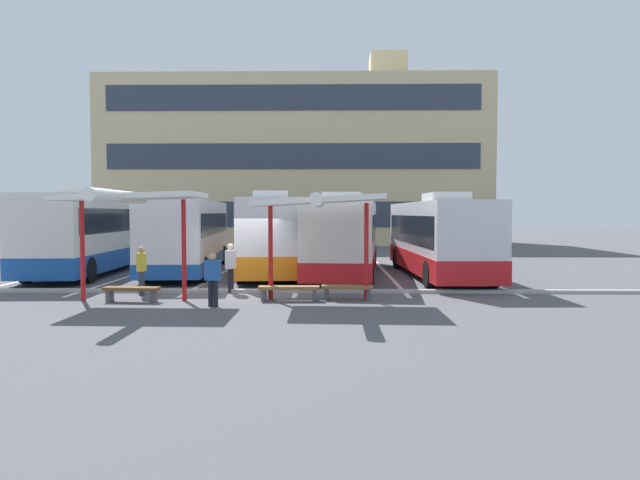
% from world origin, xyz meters
% --- Properties ---
extents(ground_plane, '(160.00, 160.00, 0.00)m').
position_xyz_m(ground_plane, '(0.00, 0.00, 0.00)').
color(ground_plane, '#515156').
extents(terminal_building, '(32.87, 11.61, 16.88)m').
position_xyz_m(terminal_building, '(0.04, 32.97, 7.09)').
color(terminal_building, '#D1BC8C').
rests_on(terminal_building, ground).
extents(coach_bus_0, '(3.20, 11.94, 3.78)m').
position_xyz_m(coach_bus_0, '(-7.67, 6.93, 1.76)').
color(coach_bus_0, silver).
rests_on(coach_bus_0, ground).
extents(coach_bus_1, '(3.47, 11.06, 3.58)m').
position_xyz_m(coach_bus_1, '(-3.42, 6.79, 1.69)').
color(coach_bus_1, silver).
rests_on(coach_bus_1, ground).
extents(coach_bus_2, '(3.52, 12.64, 3.63)m').
position_xyz_m(coach_bus_2, '(0.30, 7.44, 1.67)').
color(coach_bus_2, silver).
rests_on(coach_bus_2, ground).
extents(coach_bus_3, '(3.63, 11.54, 3.53)m').
position_xyz_m(coach_bus_3, '(3.67, 6.07, 1.64)').
color(coach_bus_3, silver).
rests_on(coach_bus_3, ground).
extents(coach_bus_4, '(2.90, 10.73, 3.50)m').
position_xyz_m(coach_bus_4, '(7.56, 5.20, 1.60)').
color(coach_bus_4, silver).
rests_on(coach_bus_4, ground).
extents(lane_stripe_0, '(0.16, 14.00, 0.01)m').
position_xyz_m(lane_stripe_0, '(-9.22, 6.04, 0.00)').
color(lane_stripe_0, white).
rests_on(lane_stripe_0, ground).
extents(lane_stripe_1, '(0.16, 14.00, 0.01)m').
position_xyz_m(lane_stripe_1, '(-5.53, 6.04, 0.00)').
color(lane_stripe_1, white).
rests_on(lane_stripe_1, ground).
extents(lane_stripe_2, '(0.16, 14.00, 0.01)m').
position_xyz_m(lane_stripe_2, '(-1.84, 6.04, 0.00)').
color(lane_stripe_2, white).
rests_on(lane_stripe_2, ground).
extents(lane_stripe_3, '(0.16, 14.00, 0.01)m').
position_xyz_m(lane_stripe_3, '(1.84, 6.04, 0.00)').
color(lane_stripe_3, white).
rests_on(lane_stripe_3, ground).
extents(lane_stripe_4, '(0.16, 14.00, 0.01)m').
position_xyz_m(lane_stripe_4, '(5.53, 6.04, 0.00)').
color(lane_stripe_4, white).
rests_on(lane_stripe_4, ground).
extents(lane_stripe_5, '(0.16, 14.00, 0.01)m').
position_xyz_m(lane_stripe_5, '(9.22, 6.04, 0.00)').
color(lane_stripe_5, white).
rests_on(lane_stripe_5, ground).
extents(waiting_shelter_0, '(4.13, 4.38, 3.34)m').
position_xyz_m(waiting_shelter_0, '(-3.03, -1.87, 3.10)').
color(waiting_shelter_0, red).
rests_on(waiting_shelter_0, ground).
extents(bench_0, '(1.70, 0.54, 0.45)m').
position_xyz_m(bench_0, '(-3.03, -1.81, 0.34)').
color(bench_0, brown).
rests_on(bench_0, ground).
extents(waiting_shelter_1, '(3.96, 4.36, 3.27)m').
position_xyz_m(waiting_shelter_1, '(2.64, -1.62, 2.99)').
color(waiting_shelter_1, red).
rests_on(waiting_shelter_1, ground).
extents(bench_1, '(1.88, 0.48, 0.45)m').
position_xyz_m(bench_1, '(1.74, -1.52, 0.34)').
color(bench_1, brown).
rests_on(bench_1, ground).
extents(bench_2, '(1.64, 0.55, 0.45)m').
position_xyz_m(bench_2, '(3.54, -1.31, 0.33)').
color(bench_2, brown).
rests_on(bench_2, ground).
extents(platform_kerb, '(44.00, 0.24, 0.12)m').
position_xyz_m(platform_kerb, '(0.00, 0.19, 0.06)').
color(platform_kerb, '#ADADA8').
rests_on(platform_kerb, ground).
extents(waiting_passenger_0, '(0.31, 0.51, 1.66)m').
position_xyz_m(waiting_passenger_0, '(-0.36, 0.20, 0.96)').
color(waiting_passenger_0, black).
rests_on(waiting_passenger_0, ground).
extents(waiting_passenger_1, '(0.48, 0.31, 1.54)m').
position_xyz_m(waiting_passenger_1, '(-0.37, -2.66, 0.87)').
color(waiting_passenger_1, black).
rests_on(waiting_passenger_1, ground).
extents(waiting_passenger_2, '(0.25, 0.48, 1.60)m').
position_xyz_m(waiting_passenger_2, '(-3.18, -0.42, 0.92)').
color(waiting_passenger_2, '#33384C').
rests_on(waiting_passenger_2, ground).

